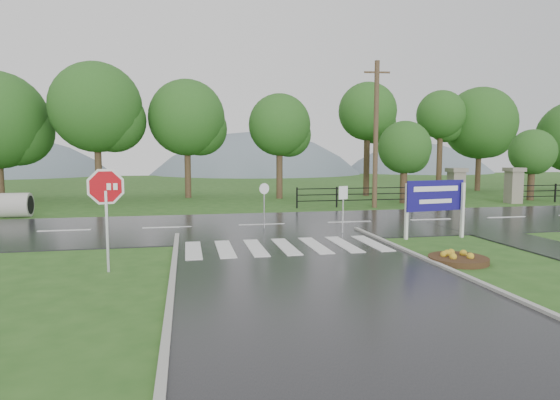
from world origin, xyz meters
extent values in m
plane|color=#2A561C|center=(0.00, 0.00, 0.00)|extent=(120.00, 120.00, 0.00)
cube|color=black|center=(0.00, 10.00, 0.00)|extent=(90.00, 8.00, 0.04)
cube|color=#2A2A2D|center=(8.50, 4.00, 0.00)|extent=(2.20, 11.00, 0.04)
cube|color=silver|center=(-3.00, 5.00, 0.06)|extent=(0.50, 2.80, 0.02)
cube|color=silver|center=(-2.00, 5.00, 0.06)|extent=(0.50, 2.80, 0.02)
cube|color=silver|center=(-1.00, 5.00, 0.06)|extent=(0.50, 2.80, 0.02)
cube|color=silver|center=(0.00, 5.00, 0.06)|extent=(0.50, 2.80, 0.02)
cube|color=silver|center=(1.00, 5.00, 0.06)|extent=(0.50, 2.80, 0.02)
cube|color=silver|center=(2.00, 5.00, 0.06)|extent=(0.50, 2.80, 0.02)
cube|color=silver|center=(3.00, 5.00, 0.06)|extent=(0.50, 2.80, 0.02)
cube|color=#A3A39B|center=(-3.55, -4.00, 0.00)|extent=(0.15, 24.00, 0.12)
cube|color=gray|center=(13.00, 16.00, 1.00)|extent=(0.80, 0.80, 2.00)
cube|color=#6B6659|center=(13.00, 16.00, 2.12)|extent=(1.00, 1.00, 0.24)
cube|color=gray|center=(17.00, 16.00, 1.00)|extent=(0.80, 0.80, 2.00)
cube|color=#6B6659|center=(17.00, 16.00, 2.12)|extent=(1.00, 1.00, 0.24)
cube|color=black|center=(7.75, 16.00, 0.40)|extent=(9.50, 0.05, 0.05)
cube|color=black|center=(7.75, 16.00, 0.75)|extent=(9.50, 0.05, 0.05)
cube|color=black|center=(7.75, 16.00, 1.10)|extent=(9.50, 0.05, 0.05)
cube|color=black|center=(3.00, 16.00, 0.60)|extent=(0.08, 0.08, 1.20)
cube|color=black|center=(12.50, 16.00, 0.60)|extent=(0.08, 0.08, 1.20)
cube|color=black|center=(17.50, 16.00, 0.60)|extent=(0.08, 0.08, 1.20)
sphere|color=slate|center=(-28.00, 65.00, -14.40)|extent=(40.00, 40.00, 40.00)
sphere|color=slate|center=(8.00, 65.00, -17.28)|extent=(48.00, 48.00, 48.00)
sphere|color=slate|center=(36.00, 65.00, -12.96)|extent=(36.00, 36.00, 36.00)
cylinder|color=#9E9B93|center=(-11.37, 15.00, 0.60)|extent=(1.30, 1.20, 1.20)
cube|color=#939399|center=(-5.22, 2.87, 1.07)|extent=(0.06, 0.06, 2.14)
cylinder|color=white|center=(-5.22, 2.88, 2.25)|extent=(1.24, 0.39, 1.29)
cylinder|color=#B80C15|center=(-5.22, 2.87, 2.25)|extent=(1.08, 0.35, 1.12)
cube|color=silver|center=(4.61, 5.69, 1.02)|extent=(0.12, 0.12, 2.04)
cube|color=silver|center=(6.86, 5.69, 1.02)|extent=(0.12, 0.12, 2.04)
cube|color=navy|center=(5.73, 5.69, 1.58)|extent=(2.43, 0.43, 1.12)
cube|color=white|center=(5.73, 5.66, 1.83)|extent=(1.92, 0.31, 0.18)
cube|color=white|center=(5.73, 5.66, 1.38)|extent=(1.41, 0.23, 0.15)
cylinder|color=#332111|center=(4.41, 2.03, 0.08)|extent=(1.66, 1.66, 0.17)
cube|color=#939399|center=(2.74, 7.26, 0.87)|extent=(0.04, 0.04, 1.75)
cube|color=white|center=(2.74, 7.24, 1.61)|extent=(0.40, 0.15, 0.51)
cylinder|color=#939399|center=(-0.07, 8.94, 0.89)|extent=(0.05, 0.05, 1.77)
cylinder|color=white|center=(-0.07, 8.92, 1.68)|extent=(0.42, 0.17, 0.44)
cylinder|color=#473523|center=(7.50, 15.50, 4.17)|extent=(0.28, 0.28, 8.33)
cube|color=brown|center=(7.50, 15.50, 7.68)|extent=(1.48, 0.26, 0.09)
cylinder|color=#3D2B1C|center=(10.27, 17.50, 1.46)|extent=(0.44, 0.44, 2.93)
sphere|color=#1E4F18|center=(10.27, 17.50, 3.51)|extent=(3.29, 3.29, 3.29)
cylinder|color=#3D2B1C|center=(19.47, 17.50, 1.35)|extent=(0.42, 0.42, 2.70)
sphere|color=#1E4F18|center=(19.47, 17.50, 3.23)|extent=(3.00, 3.00, 3.00)
camera|label=1|loc=(-3.17, -9.83, 3.09)|focal=30.00mm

